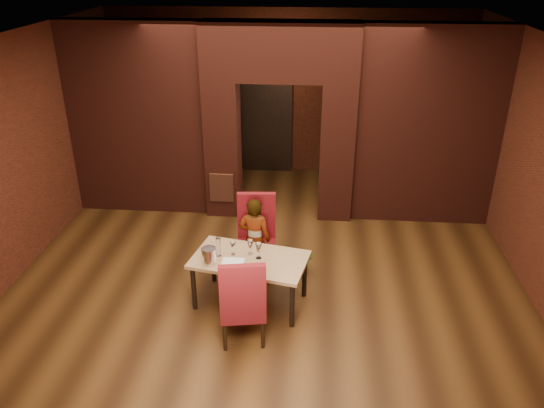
{
  "coord_description": "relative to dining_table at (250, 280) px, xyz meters",
  "views": [
    {
      "loc": [
        0.6,
        -6.31,
        4.19
      ],
      "look_at": [
        0.05,
        0.0,
        1.11
      ],
      "focal_mm": 35.0,
      "sensor_mm": 36.0,
      "label": 1
    }
  ],
  "objects": [
    {
      "name": "floor",
      "position": [
        0.18,
        0.66,
        -0.33
      ],
      "size": [
        8.0,
        8.0,
        0.0
      ],
      "primitive_type": "plane",
      "color": "#4A2C12",
      "rests_on": "ground"
    },
    {
      "name": "ceiling",
      "position": [
        0.18,
        0.66,
        2.87
      ],
      "size": [
        7.0,
        8.0,
        0.04
      ],
      "primitive_type": "cube",
      "color": "silver",
      "rests_on": "ground"
    },
    {
      "name": "wall_back",
      "position": [
        0.18,
        4.66,
        1.27
      ],
      "size": [
        7.0,
        0.04,
        3.2
      ],
      "primitive_type": "cube",
      "color": "maroon",
      "rests_on": "ground"
    },
    {
      "name": "wall_left",
      "position": [
        -3.32,
        0.66,
        1.27
      ],
      "size": [
        0.04,
        8.0,
        3.2
      ],
      "primitive_type": "cube",
      "color": "maroon",
      "rests_on": "ground"
    },
    {
      "name": "pillar_left",
      "position": [
        -0.77,
        2.66,
        0.82
      ],
      "size": [
        0.55,
        0.55,
        2.3
      ],
      "primitive_type": "cube",
      "color": "maroon",
      "rests_on": "ground"
    },
    {
      "name": "pillar_right",
      "position": [
        1.13,
        2.66,
        0.82
      ],
      "size": [
        0.55,
        0.55,
        2.3
      ],
      "primitive_type": "cube",
      "color": "maroon",
      "rests_on": "ground"
    },
    {
      "name": "lintel",
      "position": [
        0.18,
        2.66,
        2.42
      ],
      "size": [
        2.45,
        0.55,
        0.9
      ],
      "primitive_type": "cube",
      "color": "maroon",
      "rests_on": "ground"
    },
    {
      "name": "wing_wall_left",
      "position": [
        -2.19,
        2.66,
        1.27
      ],
      "size": [
        2.28,
        0.35,
        3.2
      ],
      "primitive_type": "cube",
      "color": "maroon",
      "rests_on": "ground"
    },
    {
      "name": "wing_wall_right",
      "position": [
        2.54,
        2.66,
        1.27
      ],
      "size": [
        2.28,
        0.35,
        3.2
      ],
      "primitive_type": "cube",
      "color": "maroon",
      "rests_on": "ground"
    },
    {
      "name": "vent_panel",
      "position": [
        -0.77,
        2.37,
        0.22
      ],
      "size": [
        0.4,
        0.03,
        0.5
      ],
      "primitive_type": "cube",
      "color": "#A54E2F",
      "rests_on": "ground"
    },
    {
      "name": "rear_door",
      "position": [
        -0.22,
        4.6,
        0.72
      ],
      "size": [
        0.9,
        0.08,
        2.1
      ],
      "primitive_type": "cube",
      "color": "black",
      "rests_on": "ground"
    },
    {
      "name": "rear_door_frame",
      "position": [
        -0.22,
        4.56,
        0.72
      ],
      "size": [
        1.02,
        0.04,
        2.22
      ],
      "primitive_type": "cube",
      "color": "black",
      "rests_on": "ground"
    },
    {
      "name": "dining_table",
      "position": [
        0.0,
        0.0,
        0.0
      ],
      "size": [
        1.55,
        1.06,
        0.67
      ],
      "primitive_type": "cube",
      "rotation": [
        0.0,
        0.0,
        -0.2
      ],
      "color": "tan",
      "rests_on": "ground"
    },
    {
      "name": "chair_far",
      "position": [
        0.01,
        0.65,
        0.25
      ],
      "size": [
        0.57,
        0.57,
        1.17
      ],
      "primitive_type": "cube",
      "rotation": [
        0.0,
        0.0,
        0.08
      ],
      "color": "maroon",
      "rests_on": "ground"
    },
    {
      "name": "chair_near",
      "position": [
        0.0,
        -0.69,
        0.23
      ],
      "size": [
        0.6,
        0.6,
        1.13
      ],
      "primitive_type": "cube",
      "rotation": [
        0.0,
        0.0,
        3.31
      ],
      "color": "maroon",
      "rests_on": "ground"
    },
    {
      "name": "person_seated",
      "position": [
        -0.01,
        0.58,
        0.28
      ],
      "size": [
        0.48,
        0.35,
        1.22
      ],
      "primitive_type": "imported",
      "rotation": [
        0.0,
        0.0,
        3.01
      ],
      "color": "silver",
      "rests_on": "ground"
    },
    {
      "name": "wine_glass_a",
      "position": [
        -0.22,
        0.07,
        0.42
      ],
      "size": [
        0.07,
        0.07,
        0.18
      ],
      "primitive_type": null,
      "color": "white",
      "rests_on": "dining_table"
    },
    {
      "name": "wine_glass_b",
      "position": [
        -0.0,
        0.11,
        0.43
      ],
      "size": [
        0.08,
        0.08,
        0.2
      ],
      "primitive_type": null,
      "color": "silver",
      "rests_on": "dining_table"
    },
    {
      "name": "wine_glass_c",
      "position": [
        0.11,
        0.01,
        0.44
      ],
      "size": [
        0.09,
        0.09,
        0.21
      ],
      "primitive_type": null,
      "color": "white",
      "rests_on": "dining_table"
    },
    {
      "name": "tasting_sheet",
      "position": [
        -0.2,
        -0.11,
        0.34
      ],
      "size": [
        0.28,
        0.21,
        0.0
      ],
      "primitive_type": "cube",
      "rotation": [
        0.0,
        0.0,
        -0.02
      ],
      "color": "white",
      "rests_on": "dining_table"
    },
    {
      "name": "wine_bucket",
      "position": [
        -0.48,
        -0.17,
        0.44
      ],
      "size": [
        0.18,
        0.18,
        0.22
      ],
      "primitive_type": "cylinder",
      "color": "silver",
      "rests_on": "dining_table"
    },
    {
      "name": "water_bottle",
      "position": [
        -0.4,
        0.02,
        0.47
      ],
      "size": [
        0.06,
        0.06,
        0.27
      ],
      "primitive_type": "cylinder",
      "color": "silver",
      "rests_on": "dining_table"
    },
    {
      "name": "potted_plant",
      "position": [
        0.64,
        0.77,
        -0.14
      ],
      "size": [
        0.38,
        0.34,
        0.39
      ],
      "primitive_type": "imported",
      "rotation": [
        0.0,
        0.0,
        0.11
      ],
      "color": "#235C1B",
      "rests_on": "ground"
    }
  ]
}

